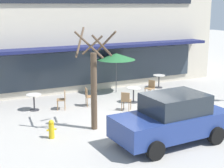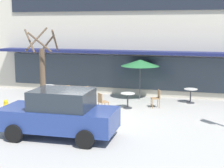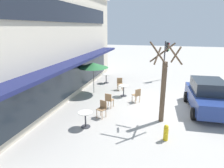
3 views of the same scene
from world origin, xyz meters
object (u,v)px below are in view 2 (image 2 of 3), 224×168
(cafe_table_near_wall, at_px, (48,90))
(cafe_chair_1, at_px, (65,92))
(cafe_table_by_tree, at_px, (128,98))
(cafe_chair_2, at_px, (157,97))
(cafe_chair_3, at_px, (102,101))
(fire_hydrant, at_px, (6,107))
(cafe_table_streetside, at_px, (191,93))
(parked_sedan, at_px, (60,114))
(cafe_chair_0, at_px, (88,94))
(street_tree, at_px, (43,75))
(patio_umbrella_green_folded, at_px, (140,63))

(cafe_table_near_wall, height_order, cafe_chair_1, cafe_chair_1)
(cafe_chair_1, bearing_deg, cafe_table_by_tree, -7.36)
(cafe_chair_2, xyz_separation_m, cafe_chair_3, (-2.34, -1.58, 0.00))
(cafe_chair_3, xyz_separation_m, fire_hydrant, (-4.04, -1.74, -0.17))
(cafe_table_by_tree, distance_m, fire_hydrant, 5.74)
(cafe_table_streetside, relative_size, cafe_table_by_tree, 1.00)
(cafe_table_streetside, distance_m, parked_sedan, 8.21)
(cafe_chair_0, height_order, cafe_chair_1, same)
(cafe_table_by_tree, xyz_separation_m, street_tree, (-3.23, -2.56, 1.36))
(cafe_chair_1, xyz_separation_m, street_tree, (0.30, -3.02, 1.35))
(cafe_chair_3, distance_m, street_tree, 3.03)
(cafe_chair_1, distance_m, parked_sedan, 5.91)
(patio_umbrella_green_folded, xyz_separation_m, fire_hydrant, (-5.16, -4.97, -1.67))
(cafe_table_by_tree, xyz_separation_m, cafe_chair_2, (1.35, 0.55, 0.01))
(street_tree, bearing_deg, cafe_chair_0, 71.86)
(cafe_table_streetside, xyz_separation_m, cafe_chair_1, (-6.42, -1.60, 0.01))
(street_tree, height_order, fire_hydrant, street_tree)
(cafe_table_near_wall, relative_size, cafe_chair_2, 0.85)
(cafe_table_streetside, height_order, fire_hydrant, cafe_table_streetside)
(cafe_chair_0, height_order, cafe_chair_3, same)
(cafe_chair_3, height_order, fire_hydrant, cafe_chair_3)
(fire_hydrant, bearing_deg, cafe_chair_3, 23.32)
(patio_umbrella_green_folded, height_order, parked_sedan, patio_umbrella_green_folded)
(cafe_chair_3, bearing_deg, cafe_chair_1, 149.73)
(patio_umbrella_green_folded, bearing_deg, cafe_chair_3, -109.25)
(cafe_chair_0, xyz_separation_m, parked_sedan, (0.95, -5.43, 0.35))
(patio_umbrella_green_folded, height_order, cafe_chair_3, patio_umbrella_green_folded)
(parked_sedan, bearing_deg, cafe_chair_0, 99.93)
(cafe_table_by_tree, xyz_separation_m, cafe_chair_1, (-3.53, 0.46, 0.01))
(cafe_table_streetside, distance_m, cafe_chair_1, 6.61)
(cafe_chair_2, bearing_deg, cafe_chair_1, -178.84)
(cafe_table_streetside, height_order, parked_sedan, parked_sedan)
(fire_hydrant, bearing_deg, cafe_table_by_tree, 28.87)
(cafe_table_by_tree, bearing_deg, street_tree, -141.57)
(cafe_chair_3, bearing_deg, fire_hydrant, -156.68)
(cafe_chair_0, height_order, cafe_chair_2, same)
(cafe_table_by_tree, bearing_deg, cafe_chair_3, -133.79)
(cafe_table_near_wall, relative_size, cafe_chair_3, 0.85)
(cafe_chair_0, height_order, parked_sedan, parked_sedan)
(cafe_table_streetside, height_order, cafe_chair_3, cafe_chair_3)
(cafe_table_near_wall, bearing_deg, patio_umbrella_green_folded, 14.81)
(patio_umbrella_green_folded, distance_m, fire_hydrant, 7.36)
(cafe_table_near_wall, distance_m, cafe_table_streetside, 7.74)
(cafe_table_by_tree, distance_m, cafe_chair_1, 3.56)
(cafe_table_near_wall, bearing_deg, cafe_table_by_tree, -10.69)
(cafe_table_near_wall, bearing_deg, cafe_chair_1, -19.74)
(parked_sedan, distance_m, street_tree, 3.27)
(cafe_table_near_wall, relative_size, cafe_table_by_tree, 1.00)
(cafe_chair_0, bearing_deg, patio_umbrella_green_folded, 36.52)
(cafe_chair_1, xyz_separation_m, parked_sedan, (2.24, -5.45, 0.35))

